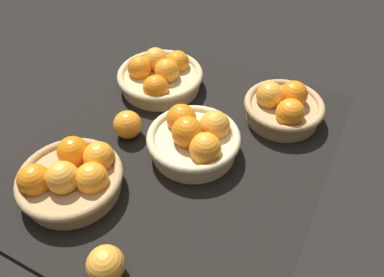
{
  "coord_description": "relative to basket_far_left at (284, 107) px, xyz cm",
  "views": [
    {
      "loc": [
        58.55,
        33.94,
        74.4
      ],
      "look_at": [
        -1.1,
        3.09,
        7.0
      ],
      "focal_mm": 35.88,
      "sensor_mm": 36.0,
      "label": 1
    }
  ],
  "objects": [
    {
      "name": "loose_orange_back_gap",
      "position": [
        58.74,
        -15.69,
        -0.66
      ],
      "size": [
        7.41,
        7.41,
        7.41
      ],
      "primitive_type": "sphere",
      "color": "#F49E33",
      "rests_on": "market_tray"
    },
    {
      "name": "market_tray",
      "position": [
        22.92,
        -19.61,
        -5.86
      ],
      "size": [
        84.0,
        72.0,
        3.0
      ],
      "primitive_type": "cube",
      "color": "black",
      "rests_on": "ground"
    },
    {
      "name": "basket_center",
      "position": [
        22.05,
        -15.65,
        0.27
      ],
      "size": [
        23.21,
        23.21,
        11.59
      ],
      "color": "#D3BC8C",
      "rests_on": "market_tray"
    },
    {
      "name": "basket_near_left",
      "position": [
        2.82,
        -37.06,
        -0.29
      ],
      "size": [
        25.45,
        25.45,
        10.37
      ],
      "color": "tan",
      "rests_on": "market_tray"
    },
    {
      "name": "basket_near_right",
      "position": [
        45.27,
        -34.95,
        -0.12
      ],
      "size": [
        23.92,
        23.92,
        10.54
      ],
      "color": "tan",
      "rests_on": "market_tray"
    },
    {
      "name": "basket_far_left",
      "position": [
        0.0,
        0.0,
        0.0
      ],
      "size": [
        21.61,
        21.61,
        11.14
      ],
      "color": "tan",
      "rests_on": "market_tray"
    },
    {
      "name": "loose_orange_front_gap",
      "position": [
        24.72,
        -33.8,
        -0.65
      ],
      "size": [
        7.43,
        7.43,
        7.43
      ],
      "primitive_type": "sphere",
      "color": "orange",
      "rests_on": "market_tray"
    }
  ]
}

